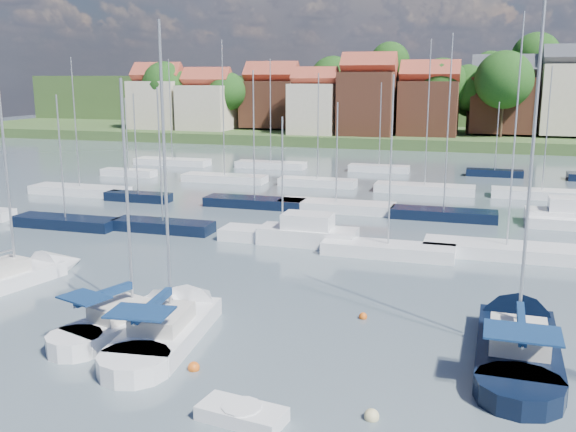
% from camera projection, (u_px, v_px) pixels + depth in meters
% --- Properties ---
extents(ground, '(260.00, 260.00, 0.00)m').
position_uv_depth(ground, '(413.00, 199.00, 63.20)').
color(ground, '#45565E').
rests_on(ground, ground).
extents(sailboat_left, '(5.21, 9.55, 12.68)m').
position_uv_depth(sailboat_left, '(141.00, 318.00, 30.87)').
color(sailboat_left, silver).
rests_on(sailboat_left, ground).
extents(sailboat_centre, '(4.11, 11.54, 15.37)m').
position_uv_depth(sailboat_centre, '(178.00, 321.00, 30.54)').
color(sailboat_centre, silver).
rests_on(sailboat_centre, ground).
extents(sailboat_navy, '(3.61, 12.61, 17.32)m').
position_uv_depth(sailboat_navy, '(516.00, 335.00, 28.88)').
color(sailboat_navy, black).
rests_on(sailboat_navy, ground).
extents(sailboat_far, '(4.63, 9.98, 12.88)m').
position_uv_depth(sailboat_far, '(25.00, 275.00, 37.70)').
color(sailboat_far, silver).
rests_on(sailboat_far, ground).
extents(tender, '(3.24, 1.86, 0.66)m').
position_uv_depth(tender, '(242.00, 414.00, 22.33)').
color(tender, silver).
rests_on(tender, ground).
extents(buoy_b, '(0.42, 0.42, 0.42)m').
position_uv_depth(buoy_b, '(117.00, 386.00, 24.88)').
color(buoy_b, beige).
rests_on(buoy_b, ground).
extents(buoy_c, '(0.50, 0.50, 0.50)m').
position_uv_depth(buoy_c, '(194.00, 370.00, 26.27)').
color(buoy_c, '#D85914').
rests_on(buoy_c, ground).
extents(buoy_d, '(0.55, 0.55, 0.55)m').
position_uv_depth(buoy_d, '(371.00, 419.00, 22.50)').
color(buoy_d, beige).
rests_on(buoy_d, ground).
extents(buoy_e, '(0.41, 0.41, 0.41)m').
position_uv_depth(buoy_e, '(363.00, 318.00, 31.86)').
color(buoy_e, '#D85914').
rests_on(buoy_e, ground).
extents(buoy_g, '(0.45, 0.45, 0.45)m').
position_uv_depth(buoy_g, '(517.00, 340.00, 29.23)').
color(buoy_g, beige).
rests_on(buoy_g, ground).
extents(marina_field, '(79.62, 41.41, 15.93)m').
position_uv_depth(marina_field, '(428.00, 205.00, 58.03)').
color(marina_field, silver).
rests_on(marina_field, ground).
extents(far_shore_town, '(212.46, 90.00, 22.27)m').
position_uv_depth(far_shore_town, '(466.00, 108.00, 148.24)').
color(far_shore_town, '#3D582C').
rests_on(far_shore_town, ground).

